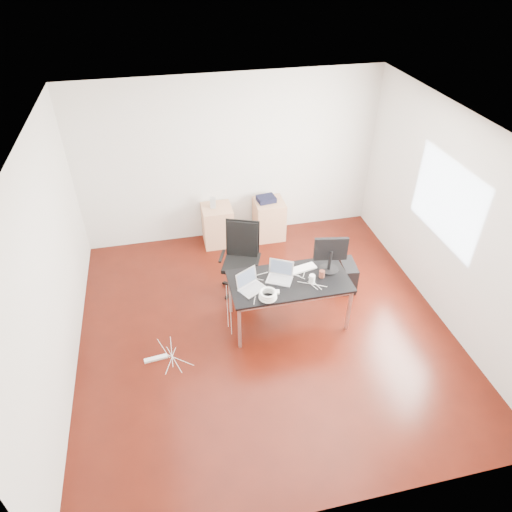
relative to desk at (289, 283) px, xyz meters
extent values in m
plane|color=#360C06|center=(-0.35, -0.08, -0.68)|extent=(5.00, 5.00, 0.00)
plane|color=silver|center=(-0.35, -0.08, 2.12)|extent=(5.00, 5.00, 0.00)
plane|color=silver|center=(-0.35, 2.42, 0.72)|extent=(5.00, 0.00, 5.00)
plane|color=silver|center=(-0.35, -2.58, 0.72)|extent=(5.00, 0.00, 5.00)
plane|color=silver|center=(-2.85, -0.08, 0.72)|extent=(0.00, 5.00, 5.00)
plane|color=silver|center=(2.15, -0.08, 0.72)|extent=(0.00, 5.00, 5.00)
plane|color=white|center=(2.14, 0.12, 0.92)|extent=(0.00, 1.50, 1.50)
cube|color=black|center=(0.00, 0.00, 0.04)|extent=(1.60, 0.80, 0.03)
cube|color=silver|center=(-0.75, -0.35, -0.33)|extent=(0.04, 0.04, 0.70)
cube|color=silver|center=(-0.75, 0.35, -0.33)|extent=(0.04, 0.04, 0.70)
cube|color=silver|center=(0.75, -0.35, -0.33)|extent=(0.04, 0.04, 0.70)
cube|color=silver|center=(0.75, 0.35, -0.33)|extent=(0.04, 0.04, 0.70)
cylinder|color=black|center=(-0.52, 0.78, -0.44)|extent=(0.06, 0.06, 0.47)
cube|color=black|center=(-0.52, 0.78, -0.18)|extent=(0.61, 0.60, 0.06)
cube|color=black|center=(-0.44, 0.99, 0.13)|extent=(0.46, 0.26, 0.55)
cube|color=tan|center=(-0.65, 2.15, -0.33)|extent=(0.50, 0.50, 0.70)
cube|color=tan|center=(0.26, 2.15, -0.33)|extent=(0.50, 0.50, 0.70)
cube|color=black|center=(1.09, 0.51, -0.46)|extent=(0.25, 0.47, 0.44)
cylinder|color=black|center=(-0.38, 2.02, -0.54)|extent=(0.25, 0.25, 0.28)
cube|color=white|center=(-1.86, -0.33, -0.66)|extent=(0.30, 0.09, 0.04)
cube|color=silver|center=(-0.52, -0.08, 0.06)|extent=(0.40, 0.36, 0.01)
cube|color=silver|center=(-0.57, 0.02, 0.18)|extent=(0.31, 0.20, 0.22)
cube|color=#475166|center=(-0.57, 0.01, 0.18)|extent=(0.27, 0.17, 0.18)
cube|color=silver|center=(-0.13, 0.03, 0.06)|extent=(0.40, 0.36, 0.01)
cube|color=silver|center=(-0.08, 0.13, 0.18)|extent=(0.31, 0.20, 0.22)
cube|color=#475166|center=(-0.08, 0.12, 0.18)|extent=(0.27, 0.17, 0.18)
cylinder|color=black|center=(0.59, 0.10, 0.06)|extent=(0.26, 0.26, 0.02)
cylinder|color=black|center=(0.59, 0.10, 0.22)|extent=(0.05, 0.05, 0.30)
cube|color=black|center=(0.59, 0.11, 0.39)|extent=(0.45, 0.13, 0.34)
cube|color=#475166|center=(0.59, 0.14, 0.39)|extent=(0.39, 0.07, 0.29)
cube|color=white|center=(0.21, 0.18, 0.06)|extent=(0.46, 0.23, 0.02)
cylinder|color=white|center=(0.28, -0.11, 0.11)|extent=(0.09, 0.09, 0.12)
cylinder|color=brown|center=(0.44, -0.03, 0.10)|extent=(0.09, 0.09, 0.10)
torus|color=white|center=(-0.36, -0.28, 0.07)|extent=(0.24, 0.24, 0.04)
torus|color=white|center=(-0.36, -0.28, 0.11)|extent=(0.23, 0.23, 0.04)
torus|color=white|center=(-0.36, -0.28, 0.14)|extent=(0.22, 0.22, 0.04)
cube|color=white|center=(-0.23, -0.21, 0.07)|extent=(0.08, 0.08, 0.03)
cube|color=#9E9E9E|center=(-0.71, 2.17, 0.11)|extent=(0.10, 0.10, 0.18)
cube|color=black|center=(0.21, 2.17, 0.07)|extent=(0.33, 0.28, 0.09)
camera|label=1|loc=(-1.45, -4.47, 3.91)|focal=32.00mm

